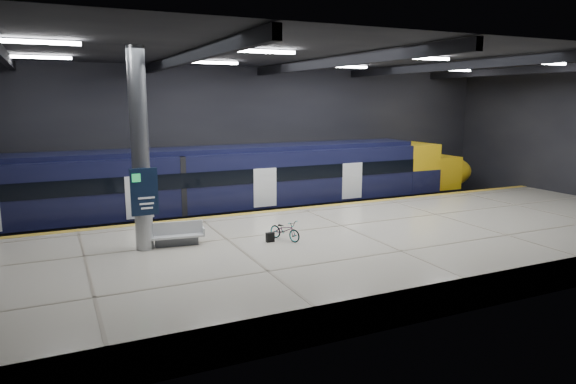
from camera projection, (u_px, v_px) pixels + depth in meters
ground at (329, 245)px, 22.39m from camera, size 30.00×30.00×0.00m
room_shell at (331, 112)px, 21.37m from camera, size 30.10×16.10×8.05m
platform at (361, 247)px, 20.06m from camera, size 30.00×11.00×1.10m
safety_strip at (302, 208)px, 24.64m from camera, size 30.00×0.40×0.01m
rails at (278, 217)px, 27.28m from camera, size 30.00×1.52×0.16m
train at (232, 184)px, 25.86m from camera, size 29.40×2.84×3.79m
bench at (177, 237)px, 18.42m from camera, size 2.03×1.05×0.86m
bicycle at (285, 230)px, 19.03m from camera, size 1.03×1.52×0.76m
pannier_bag at (270, 237)px, 18.82m from camera, size 0.31×0.19×0.35m
info_column at (140, 153)px, 17.35m from camera, size 0.90×0.78×6.90m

